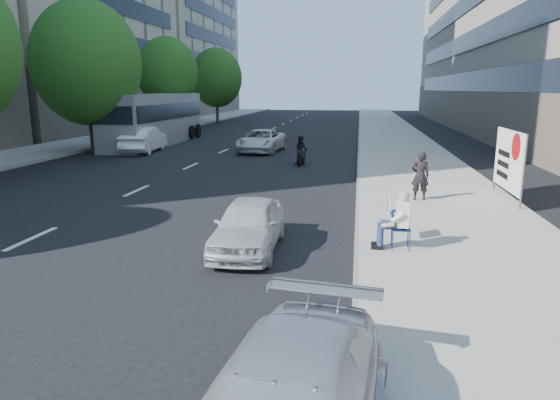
% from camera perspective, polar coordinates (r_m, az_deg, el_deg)
% --- Properties ---
extents(ground, '(160.00, 160.00, 0.00)m').
position_cam_1_polar(ground, '(9.55, -0.24, -9.69)').
color(ground, black).
rests_on(ground, ground).
extents(near_sidewalk, '(5.00, 120.00, 0.15)m').
position_cam_1_polar(near_sidewalk, '(29.06, 14.03, 5.20)').
color(near_sidewalk, '#9E9C94').
rests_on(near_sidewalk, ground).
extents(far_sidewalk, '(4.50, 120.00, 0.15)m').
position_cam_1_polar(far_sidewalk, '(34.17, -23.36, 5.60)').
color(far_sidewalk, '#9E9C94').
rests_on(far_sidewalk, ground).
extents(far_bldg_north, '(22.00, 28.00, 28.00)m').
position_cam_1_polar(far_bldg_north, '(78.08, -15.84, 19.77)').
color(far_bldg_north, '#C3B892').
rests_on(far_bldg_north, ground).
extents(tree_far_c, '(6.00, 6.00, 8.47)m').
position_cam_1_polar(tree_far_c, '(30.73, -21.23, 14.37)').
color(tree_far_c, '#382616').
rests_on(tree_far_c, ground).
extents(tree_far_d, '(4.80, 4.80, 7.65)m').
position_cam_1_polar(tree_far_d, '(41.59, -12.77, 14.03)').
color(tree_far_d, '#382616').
rests_on(tree_far_d, ground).
extents(tree_far_e, '(5.40, 5.40, 7.89)m').
position_cam_1_polar(tree_far_e, '(54.86, -7.27, 13.70)').
color(tree_far_e, '#382616').
rests_on(tree_far_e, ground).
extents(seated_protester, '(0.83, 1.11, 1.31)m').
position_cam_1_polar(seated_protester, '(11.24, 13.14, -1.89)').
color(seated_protester, navy).
rests_on(seated_protester, near_sidewalk).
extents(pedestrian_woman, '(0.57, 0.37, 1.56)m').
position_cam_1_polar(pedestrian_woman, '(16.43, 15.73, 2.68)').
color(pedestrian_woman, black).
rests_on(pedestrian_woman, near_sidewalk).
extents(protest_banner, '(0.08, 3.06, 2.20)m').
position_cam_1_polar(protest_banner, '(17.56, 24.68, 4.17)').
color(protest_banner, '#4C4C4C').
rests_on(protest_banner, near_sidewalk).
extents(white_sedan_near, '(1.49, 3.50, 1.18)m').
position_cam_1_polar(white_sedan_near, '(11.40, -3.61, -2.86)').
color(white_sedan_near, silver).
rests_on(white_sedan_near, ground).
extents(white_sedan_mid, '(2.00, 4.58, 1.47)m').
position_cam_1_polar(white_sedan_mid, '(30.38, -15.33, 6.68)').
color(white_sedan_mid, white).
rests_on(white_sedan_mid, ground).
extents(white_sedan_far, '(2.46, 4.79, 1.29)m').
position_cam_1_polar(white_sedan_far, '(29.51, -2.12, 6.79)').
color(white_sedan_far, silver).
rests_on(white_sedan_far, ground).
extents(motorcycle, '(0.72, 2.05, 1.42)m').
position_cam_1_polar(motorcycle, '(24.38, 2.46, 5.54)').
color(motorcycle, black).
rests_on(motorcycle, ground).
extents(bus, '(2.76, 12.08, 3.30)m').
position_cam_1_polar(bus, '(34.62, -14.04, 8.93)').
color(bus, slate).
rests_on(bus, ground).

